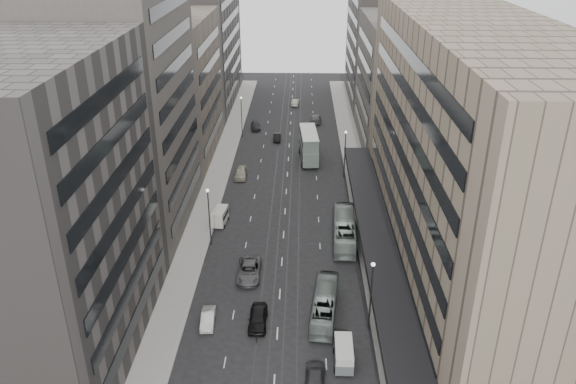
# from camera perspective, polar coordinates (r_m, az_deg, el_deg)

# --- Properties ---
(ground) EXTENTS (220.00, 220.00, 0.00)m
(ground) POSITION_cam_1_polar(r_m,az_deg,el_deg) (65.84, -0.87, -10.83)
(ground) COLOR black
(ground) RESTS_ON ground
(sidewalk_right) EXTENTS (4.00, 125.00, 0.15)m
(sidewalk_right) POSITION_cam_1_polar(r_m,az_deg,el_deg) (99.01, 6.93, 2.13)
(sidewalk_right) COLOR gray
(sidewalk_right) RESTS_ON ground
(sidewalk_left) EXTENTS (4.00, 125.00, 0.15)m
(sidewalk_left) POSITION_cam_1_polar(r_m,az_deg,el_deg) (99.56, -6.96, 2.26)
(sidewalk_left) COLOR gray
(sidewalk_left) RESTS_ON ground
(department_store) EXTENTS (19.20, 60.00, 30.00)m
(department_store) POSITION_cam_1_polar(r_m,az_deg,el_deg) (68.33, 17.64, 3.64)
(department_store) COLOR gray
(department_store) RESTS_ON ground
(building_right_mid) EXTENTS (15.00, 28.00, 24.00)m
(building_right_mid) POSITION_cam_1_polar(r_m,az_deg,el_deg) (110.13, 11.62, 10.77)
(building_right_mid) COLOR #4C4742
(building_right_mid) RESTS_ON ground
(building_right_far) EXTENTS (15.00, 32.00, 28.00)m
(building_right_far) POSITION_cam_1_polar(r_m,az_deg,el_deg) (138.66, 9.67, 14.74)
(building_right_far) COLOR #5E5854
(building_right_far) RESTS_ON ground
(building_left_a) EXTENTS (15.00, 28.00, 30.00)m
(building_left_a) POSITION_cam_1_polar(r_m,az_deg,el_deg) (56.28, -23.77, -2.07)
(building_left_a) COLOR #5E5854
(building_left_a) RESTS_ON ground
(building_left_b) EXTENTS (15.00, 26.00, 34.00)m
(building_left_b) POSITION_cam_1_polar(r_m,az_deg,el_deg) (78.97, -16.36, 8.28)
(building_left_b) COLOR #4C4742
(building_left_b) RESTS_ON ground
(building_left_c) EXTENTS (15.00, 28.00, 25.00)m
(building_left_c) POSITION_cam_1_polar(r_m,az_deg,el_deg) (105.23, -11.90, 10.35)
(building_left_c) COLOR #75695B
(building_left_c) RESTS_ON ground
(building_left_d) EXTENTS (15.00, 38.00, 28.00)m
(building_left_d) POSITION_cam_1_polar(r_m,az_deg,el_deg) (136.46, -8.95, 14.62)
(building_left_d) COLOR #5E5854
(building_left_d) RESTS_ON ground
(lamp_right_near) EXTENTS (0.44, 0.44, 8.32)m
(lamp_right_near) POSITION_cam_1_polar(r_m,az_deg,el_deg) (59.17, 8.47, -9.65)
(lamp_right_near) COLOR #262628
(lamp_right_near) RESTS_ON ground
(lamp_right_far) EXTENTS (0.44, 0.44, 8.32)m
(lamp_right_far) POSITION_cam_1_polar(r_m,az_deg,el_deg) (94.57, 5.83, 4.40)
(lamp_right_far) COLOR #262628
(lamp_right_far) RESTS_ON ground
(lamp_left_near) EXTENTS (0.44, 0.44, 8.32)m
(lamp_left_near) POSITION_cam_1_polar(r_m,az_deg,el_deg) (74.24, -8.05, -1.86)
(lamp_left_near) COLOR #262628
(lamp_left_near) RESTS_ON ground
(lamp_left_far) EXTENTS (0.44, 0.44, 8.32)m
(lamp_left_far) POSITION_cam_1_polar(r_m,az_deg,el_deg) (113.81, -4.75, 8.11)
(lamp_left_far) COLOR #262628
(lamp_left_far) RESTS_ON ground
(bus_near) EXTENTS (3.56, 10.42, 2.84)m
(bus_near) POSITION_cam_1_polar(r_m,az_deg,el_deg) (62.82, 3.77, -11.31)
(bus_near) COLOR gray
(bus_near) RESTS_ON ground
(bus_far) EXTENTS (3.41, 12.07, 3.33)m
(bus_far) POSITION_cam_1_polar(r_m,az_deg,el_deg) (76.54, 5.74, -3.85)
(bus_far) COLOR #96A19A
(bus_far) RESTS_ON ground
(double_decker) EXTENTS (3.67, 10.26, 5.52)m
(double_decker) POSITION_cam_1_polar(r_m,az_deg,el_deg) (102.07, 2.13, 4.79)
(double_decker) COLOR slate
(double_decker) RESTS_ON ground
(vw_microbus) EXTENTS (1.98, 4.20, 2.25)m
(vw_microbus) POSITION_cam_1_polar(r_m,az_deg,el_deg) (57.15, 5.68, -15.98)
(vw_microbus) COLOR #5A5F62
(vw_microbus) RESTS_ON ground
(panel_van) EXTENTS (2.20, 3.93, 2.37)m
(panel_van) POSITION_cam_1_polar(r_m,az_deg,el_deg) (81.02, -6.91, -2.45)
(panel_van) COLOR beige
(panel_van) RESTS_ON ground
(sedan_0) EXTENTS (1.98, 4.88, 1.66)m
(sedan_0) POSITION_cam_1_polar(r_m,az_deg,el_deg) (61.85, -3.07, -12.66)
(sedan_0) COLOR black
(sedan_0) RESTS_ON ground
(sedan_1) EXTENTS (1.62, 4.10, 1.33)m
(sedan_1) POSITION_cam_1_polar(r_m,az_deg,el_deg) (62.55, -8.13, -12.61)
(sedan_1) COLOR beige
(sedan_1) RESTS_ON ground
(sedan_2) EXTENTS (2.87, 6.11, 1.69)m
(sedan_2) POSITION_cam_1_polar(r_m,az_deg,el_deg) (69.33, -3.98, -7.97)
(sedan_2) COLOR #4E4E50
(sedan_2) RESTS_ON ground
(sedan_3) EXTENTS (2.22, 4.85, 1.38)m
(sedan_3) POSITION_cam_1_polar(r_m,az_deg,el_deg) (55.45, 2.77, -18.24)
(sedan_3) COLOR #2B2B2E
(sedan_3) RESTS_ON ground
(sedan_4) EXTENTS (2.07, 5.07, 1.72)m
(sedan_4) POSITION_cam_1_polar(r_m,az_deg,el_deg) (96.03, -4.80, 1.98)
(sedan_4) COLOR #9D9882
(sedan_4) RESTS_ON ground
(sedan_5) EXTENTS (1.54, 4.11, 1.34)m
(sedan_5) POSITION_cam_1_polar(r_m,az_deg,el_deg) (112.67, -1.13, 5.58)
(sedan_5) COLOR black
(sedan_5) RESTS_ON ground
(sedan_6) EXTENTS (2.76, 5.89, 1.63)m
(sedan_6) POSITION_cam_1_polar(r_m,az_deg,el_deg) (103.61, 2.27, 3.83)
(sedan_6) COLOR #B4B3B0
(sedan_6) RESTS_ON ground
(sedan_7) EXTENTS (2.69, 5.93, 1.68)m
(sedan_7) POSITION_cam_1_polar(r_m,az_deg,el_deg) (123.63, 2.83, 7.46)
(sedan_7) COLOR #545356
(sedan_7) RESTS_ON ground
(sedan_8) EXTENTS (2.49, 4.91, 1.60)m
(sedan_8) POSITION_cam_1_polar(r_m,az_deg,el_deg) (119.26, -3.31, 6.75)
(sedan_8) COLOR black
(sedan_8) RESTS_ON ground
(sedan_9) EXTENTS (2.03, 4.70, 1.50)m
(sedan_9) POSITION_cam_1_polar(r_m,az_deg,el_deg) (135.84, 0.77, 9.11)
(sedan_9) COLOR #9F9683
(sedan_9) RESTS_ON ground
(pedestrian) EXTENTS (0.87, 0.82, 2.00)m
(pedestrian) POSITION_cam_1_polar(r_m,az_deg,el_deg) (57.53, 11.12, -16.23)
(pedestrian) COLOR black
(pedestrian) RESTS_ON sidewalk_right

